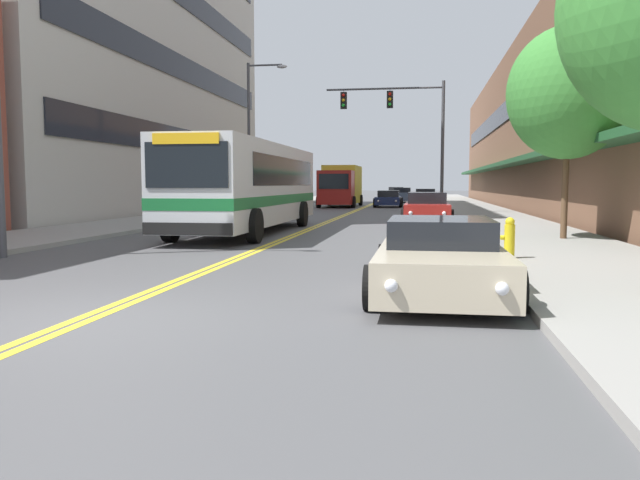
# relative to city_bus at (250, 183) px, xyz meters

# --- Properties ---
(ground_plane) EXTENTS (240.00, 240.00, 0.00)m
(ground_plane) POSITION_rel_city_bus_xyz_m (1.81, 22.88, -1.71)
(ground_plane) COLOR #4C4C4F
(sidewalk_left) EXTENTS (3.99, 106.00, 0.13)m
(sidewalk_left) POSITION_rel_city_bus_xyz_m (-5.68, 22.88, -1.65)
(sidewalk_left) COLOR gray
(sidewalk_left) RESTS_ON ground_plane
(sidewalk_right) EXTENTS (3.99, 106.00, 0.13)m
(sidewalk_right) POSITION_rel_city_bus_xyz_m (9.31, 22.88, -1.65)
(sidewalk_right) COLOR gray
(sidewalk_right) RESTS_ON ground_plane
(centre_line) EXTENTS (0.34, 106.00, 0.01)m
(centre_line) POSITION_rel_city_bus_xyz_m (1.81, 22.88, -1.71)
(centre_line) COLOR yellow
(centre_line) RESTS_ON ground_plane
(storefront_row_right) EXTENTS (9.10, 68.00, 10.74)m
(storefront_row_right) POSITION_rel_city_bus_xyz_m (15.54, 22.88, 3.65)
(storefront_row_right) COLOR brown
(storefront_row_right) RESTS_ON ground_plane
(city_bus) EXTENTS (2.82, 11.78, 3.02)m
(city_bus) POSITION_rel_city_bus_xyz_m (0.00, 0.00, 0.00)
(city_bus) COLOR silver
(city_bus) RESTS_ON ground_plane
(car_charcoal_parked_left_mid) EXTENTS (2.06, 4.65, 1.34)m
(car_charcoal_parked_left_mid) POSITION_rel_city_bus_xyz_m (-2.49, 11.94, -1.09)
(car_charcoal_parked_left_mid) COLOR #232328
(car_charcoal_parked_left_mid) RESTS_ON ground_plane
(car_champagne_parked_right_foreground) EXTENTS (2.07, 4.81, 1.15)m
(car_champagne_parked_right_foreground) POSITION_rel_city_bus_xyz_m (6.23, -11.48, -1.17)
(car_champagne_parked_right_foreground) COLOR beige
(car_champagne_parked_right_foreground) RESTS_ON ground_plane
(car_silver_parked_right_mid) EXTENTS (1.98, 4.72, 1.31)m
(car_silver_parked_right_mid) POSITION_rel_city_bus_xyz_m (6.20, 29.26, -1.09)
(car_silver_parked_right_mid) COLOR #B7B7BC
(car_silver_parked_right_mid) RESTS_ON ground_plane
(car_red_parked_right_far) EXTENTS (2.08, 4.68, 1.34)m
(car_red_parked_right_far) POSITION_rel_city_bus_xyz_m (6.15, 5.38, -1.08)
(car_red_parked_right_far) COLOR maroon
(car_red_parked_right_far) RESTS_ON ground_plane
(car_navy_moving_lead) EXTENTS (2.05, 4.15, 1.21)m
(car_navy_moving_lead) POSITION_rel_city_bus_xyz_m (3.51, 25.10, -1.14)
(car_navy_moving_lead) COLOR #19234C
(car_navy_moving_lead) RESTS_ON ground_plane
(car_slate_blue_moving_second) EXTENTS (2.03, 4.86, 1.36)m
(car_slate_blue_moving_second) POSITION_rel_city_bus_xyz_m (4.14, 37.63, -1.08)
(car_slate_blue_moving_second) COLOR #475675
(car_slate_blue_moving_second) RESTS_ON ground_plane
(car_beige_moving_third) EXTENTS (2.00, 4.87, 1.38)m
(car_beige_moving_third) POSITION_rel_city_bus_xyz_m (3.32, 43.72, -1.07)
(car_beige_moving_third) COLOR #BCAD89
(car_beige_moving_third) RESTS_ON ground_plane
(box_truck) EXTENTS (2.76, 7.46, 3.06)m
(box_truck) POSITION_rel_city_bus_xyz_m (-0.07, 25.33, -0.13)
(box_truck) COLOR maroon
(box_truck) RESTS_ON ground_plane
(traffic_signal_mast) EXTENTS (6.51, 0.38, 7.28)m
(traffic_signal_mast) POSITION_rel_city_bus_xyz_m (4.91, 13.87, 3.47)
(traffic_signal_mast) COLOR #47474C
(traffic_signal_mast) RESTS_ON ground_plane
(street_lamp_left_near) EXTENTS (2.02, 0.28, 8.48)m
(street_lamp_left_near) POSITION_rel_city_bus_xyz_m (-3.24, -8.38, 3.26)
(street_lamp_left_near) COLOR #47474C
(street_lamp_left_near) RESTS_ON ground_plane
(street_lamp_left_far) EXTENTS (2.23, 0.28, 8.24)m
(street_lamp_left_far) POSITION_rel_city_bus_xyz_m (-3.20, 12.31, 3.16)
(street_lamp_left_far) COLOR #47474C
(street_lamp_left_far) RESTS_ON ground_plane
(street_tree_right_mid) EXTENTS (3.38, 3.38, 5.97)m
(street_tree_right_mid) POSITION_rel_city_bus_xyz_m (9.96, -2.50, 2.52)
(street_tree_right_mid) COLOR brown
(street_tree_right_mid) RESTS_ON sidewalk_right
(fire_hydrant) EXTENTS (0.30, 0.22, 0.86)m
(fire_hydrant) POSITION_rel_city_bus_xyz_m (7.76, -7.71, -1.15)
(fire_hydrant) COLOR yellow
(fire_hydrant) RESTS_ON sidewalk_right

